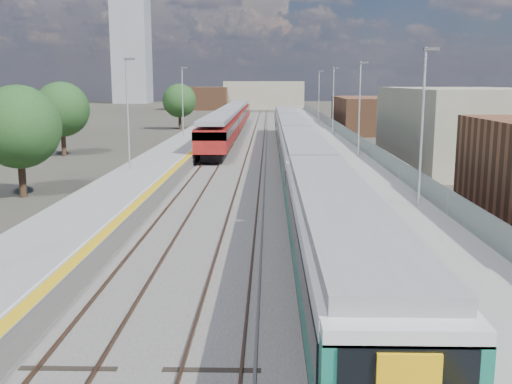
{
  "coord_description": "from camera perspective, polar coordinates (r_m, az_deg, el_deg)",
  "views": [
    {
      "loc": [
        -0.63,
        -6.52,
        6.94
      ],
      "look_at": [
        -1.19,
        19.11,
        2.2
      ],
      "focal_mm": 42.0,
      "sensor_mm": 36.0,
      "label": 1
    }
  ],
  "objects": [
    {
      "name": "ground",
      "position": [
        56.95,
        1.89,
        3.47
      ],
      "size": [
        320.0,
        320.0,
        0.0
      ],
      "primitive_type": "plane",
      "color": "#47443A",
      "rests_on": "ground"
    },
    {
      "name": "ballast_bed",
      "position": [
        59.44,
        -0.31,
        3.8
      ],
      "size": [
        10.5,
        155.0,
        0.06
      ],
      "primitive_type": "cube",
      "color": "#565451",
      "rests_on": "ground"
    },
    {
      "name": "tracks",
      "position": [
        61.09,
        0.29,
        4.06
      ],
      "size": [
        8.96,
        160.0,
        0.17
      ],
      "color": "#4C3323",
      "rests_on": "ground"
    },
    {
      "name": "platform_right",
      "position": [
        59.65,
        6.96,
        4.24
      ],
      "size": [
        4.7,
        155.0,
        8.52
      ],
      "color": "slate",
      "rests_on": "ground"
    },
    {
      "name": "platform_left",
      "position": [
        59.95,
        -6.84,
        4.25
      ],
      "size": [
        4.3,
        155.0,
        8.52
      ],
      "color": "slate",
      "rests_on": "ground"
    },
    {
      "name": "buildings",
      "position": [
        146.22,
        -5.74,
        11.9
      ],
      "size": [
        72.0,
        185.5,
        40.0
      ],
      "color": "brown",
      "rests_on": "ground"
    },
    {
      "name": "green_train",
      "position": [
        46.54,
        3.89,
        4.48
      ],
      "size": [
        2.71,
        75.46,
        2.98
      ],
      "color": "black",
      "rests_on": "ground"
    },
    {
      "name": "red_train",
      "position": [
        77.67,
        -2.36,
        6.92
      ],
      "size": [
        2.85,
        57.79,
        3.6
      ],
      "color": "black",
      "rests_on": "ground"
    },
    {
      "name": "tree_a",
      "position": [
        38.63,
        -21.67,
        5.77
      ],
      "size": [
        5.0,
        5.0,
        6.77
      ],
      "color": "#382619",
      "rests_on": "ground"
    },
    {
      "name": "tree_b",
      "position": [
        59.28,
        -18.02,
        7.49
      ],
      "size": [
        5.13,
        5.13,
        6.95
      ],
      "color": "#382619",
      "rests_on": "ground"
    },
    {
      "name": "tree_c",
      "position": [
        88.96,
        -7.31,
        8.62
      ],
      "size": [
        4.91,
        4.91,
        6.65
      ],
      "color": "#382619",
      "rests_on": "ground"
    },
    {
      "name": "tree_d",
      "position": [
        70.54,
        17.92,
        7.05
      ],
      "size": [
        3.92,
        3.92,
        5.31
      ],
      "color": "#382619",
      "rests_on": "ground"
    }
  ]
}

